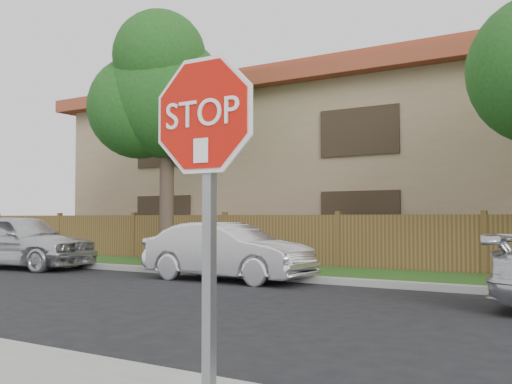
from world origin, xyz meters
The scene contains 7 objects.
far_curb centered at (0.00, 8.15, 0.07)m, with size 70.00×0.30×0.15m, color gray.
grass_strip centered at (0.00, 9.80, 0.06)m, with size 70.00×3.00×0.12m, color #1E4714.
fence centered at (0.00, 11.40, 0.80)m, with size 70.00×0.12×1.60m, color #50391C.
tree_left centered at (-8.98, 9.57, 5.22)m, with size 4.80×3.90×7.78m.
stop_sign centered at (1.01, -1.48, 1.83)m, with size 1.01×0.13×2.55m.
sedan_far_left centered at (-12.34, 6.92, 0.82)m, with size 1.94×4.81×1.64m, color silver.
sedan_left centered at (-5.08, 7.41, 0.70)m, with size 1.48×4.26×1.40m, color silver.
Camera 1 is at (3.23, -4.39, 1.52)m, focal length 42.00 mm.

